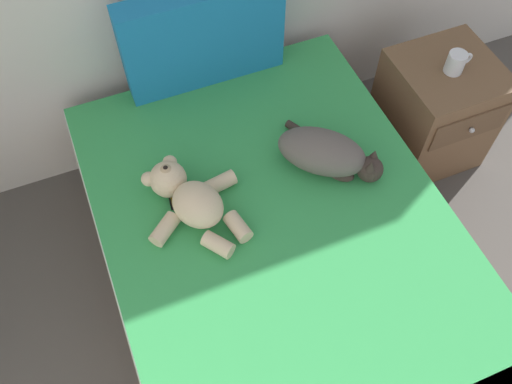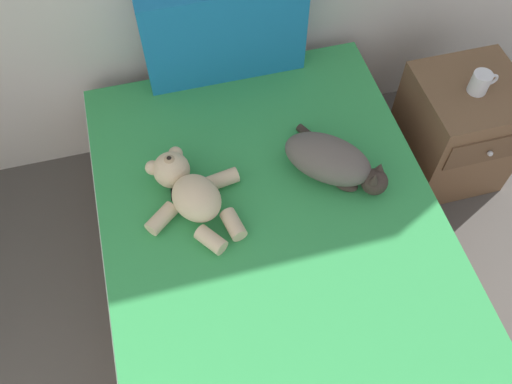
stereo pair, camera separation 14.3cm
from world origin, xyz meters
name	(u,v)px [view 2 (the right image)]	position (x,y,z in m)	size (l,w,h in m)	color
bed	(279,278)	(1.60, 3.21, 0.26)	(1.27, 1.92, 0.52)	brown
patterned_cushion	(225,34)	(1.60, 4.09, 0.73)	(0.67, 0.12, 0.43)	#1972AD
cat	(332,161)	(1.87, 3.47, 0.59)	(0.38, 0.41, 0.15)	#59514C
teddy_bear	(189,191)	(1.33, 3.48, 0.58)	(0.37, 0.45, 0.15)	beige
cell_phone	(180,183)	(1.30, 3.56, 0.52)	(0.09, 0.16, 0.01)	black
nightstand	(456,130)	(2.59, 3.71, 0.28)	(0.44, 0.47, 0.55)	brown
mug	(481,82)	(2.58, 3.69, 0.60)	(0.12, 0.08, 0.09)	silver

